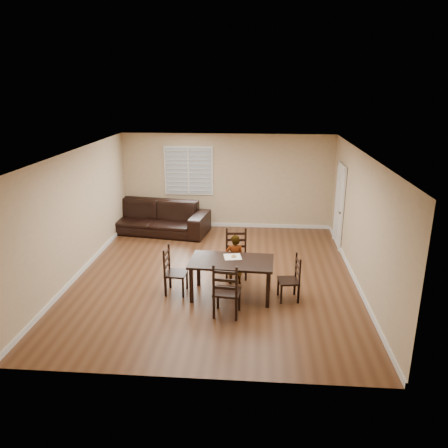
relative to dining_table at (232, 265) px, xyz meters
The scene contains 11 objects.
ground 1.20m from the dining_table, 114.06° to the left, with size 7.00×7.00×0.00m, color brown.
room 1.61m from the dining_table, 108.80° to the left, with size 6.04×7.04×2.72m.
dining_table is the anchor object (origin of this frame).
chair_near 1.05m from the dining_table, 88.01° to the left, with size 0.50×0.47×1.05m.
chair_far 0.88m from the dining_table, 93.26° to the right, with size 0.51×0.48×1.04m.
chair_left 1.25m from the dining_table, behind, with size 0.43×0.46×0.97m.
chair_right 1.24m from the dining_table, ahead, with size 0.43×0.45×0.90m.
child 0.60m from the dining_table, 87.16° to the left, with size 0.39×0.26×1.07m, color gray.
napkin 0.20m from the dining_table, 87.16° to the left, with size 0.33×0.33×0.00m, color beige.
donut 0.21m from the dining_table, 80.82° to the left, with size 0.10×0.10×0.04m.
sofa 4.43m from the dining_table, 122.91° to the left, with size 3.01×1.18×0.88m, color black.
Camera 1 is at (0.87, -8.72, 4.03)m, focal length 35.00 mm.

